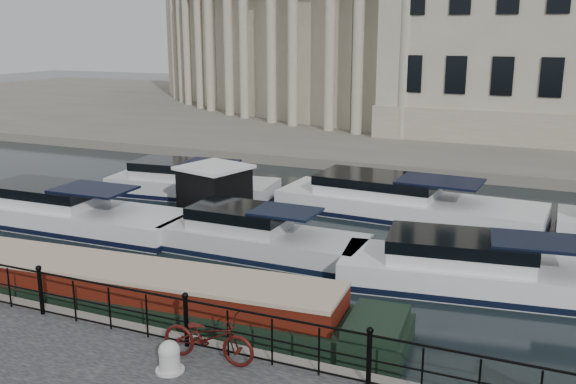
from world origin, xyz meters
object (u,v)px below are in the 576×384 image
at_px(narrowboat, 110,294).
at_px(harbour_hut, 215,195).
at_px(mooring_bollard, 169,357).
at_px(bicycle, 208,337).

distance_m(narrowboat, harbour_hut, 8.32).
distance_m(mooring_bollard, harbour_hut, 12.32).
xyz_separation_m(bicycle, harbour_hut, (-5.84, 10.44, -0.13)).
distance_m(bicycle, harbour_hut, 11.96).
height_order(mooring_bollard, harbour_hut, harbour_hut).
xyz_separation_m(bicycle, mooring_bollard, (-0.50, -0.66, -0.23)).
height_order(bicycle, narrowboat, bicycle).
relative_size(narrowboat, harbour_hut, 4.28).
bearing_deg(narrowboat, harbour_hut, 96.27).
bearing_deg(harbour_hut, bicycle, -45.64).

